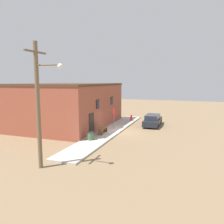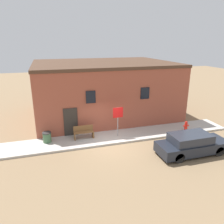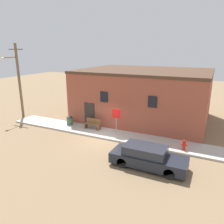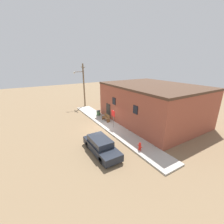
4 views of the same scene
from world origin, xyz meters
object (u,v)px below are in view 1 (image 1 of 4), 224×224
(stop_sign, at_px, (114,115))
(utility_pole, at_px, (39,102))
(parked_car, at_px, (153,120))
(bench, at_px, (102,129))
(trash_bin, at_px, (90,136))
(fire_hydrant, at_px, (131,118))

(stop_sign, relative_size, utility_pole, 0.29)
(utility_pole, bearing_deg, parked_car, -15.89)
(bench, relative_size, utility_pole, 0.19)
(bench, height_order, trash_bin, bench)
(stop_sign, bearing_deg, trash_bin, 174.67)
(trash_bin, bearing_deg, utility_pole, 177.79)
(parked_car, bearing_deg, fire_hydrant, 60.84)
(bench, xyz_separation_m, trash_bin, (-2.51, 0.08, -0.08))
(stop_sign, distance_m, utility_pole, 11.48)
(bench, relative_size, parked_car, 0.31)
(utility_pole, relative_size, parked_car, 1.65)
(fire_hydrant, height_order, stop_sign, stop_sign)
(fire_hydrant, distance_m, trash_bin, 10.33)
(parked_car, bearing_deg, trash_bin, 155.07)
(parked_car, bearing_deg, stop_sign, 136.08)
(trash_bin, bearing_deg, bench, -1.74)
(fire_hydrant, height_order, trash_bin, fire_hydrant)
(bench, bearing_deg, utility_pole, 177.92)
(fire_hydrant, bearing_deg, trash_bin, 174.60)
(trash_bin, distance_m, parked_car, 9.48)
(fire_hydrant, xyz_separation_m, utility_pole, (-16.57, 1.22, 3.50))
(bench, bearing_deg, parked_car, -32.77)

